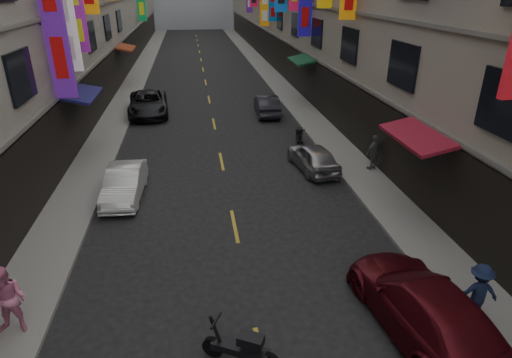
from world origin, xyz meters
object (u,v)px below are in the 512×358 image
object	(u,v)px
car_left_mid	(125,183)
car_left_far	(148,103)
scooter_crossing	(241,348)
pedestrian_lfar	(8,301)
pedestrian_rnear	(478,292)
pedestrian_rfar	(374,152)
car_right_far	(267,105)
scooter_far_right	(299,138)
car_right_near	(424,307)
car_right_mid	(313,157)

from	to	relation	value
car_left_mid	car_left_far	size ratio (longest dim) A/B	0.72
scooter_crossing	pedestrian_lfar	size ratio (longest dim) A/B	0.93
pedestrian_rnear	pedestrian_rfar	size ratio (longest dim) A/B	0.96
car_left_far	car_right_far	world-z (taller)	car_left_far
car_left_far	pedestrian_rfar	xyz separation A→B (m)	(10.60, -10.83, 0.20)
scooter_crossing	scooter_far_right	xyz separation A→B (m)	(4.59, 13.44, 0.00)
car_left_mid	car_right_far	world-z (taller)	car_right_far
car_right_near	pedestrian_lfar	distance (m)	9.72
car_right_near	pedestrian_rfar	size ratio (longest dim) A/B	3.14
car_right_near	car_right_far	world-z (taller)	car_right_near
car_left_mid	car_right_far	bearing A→B (deg)	57.82
pedestrian_rnear	pedestrian_rfar	world-z (taller)	pedestrian_rfar
car_right_far	pedestrian_rnear	world-z (taller)	pedestrian_rnear
car_right_near	pedestrian_rfar	world-z (taller)	pedestrian_rfar
pedestrian_lfar	pedestrian_rfar	size ratio (longest dim) A/B	1.12
car_left_mid	car_right_mid	distance (m)	8.16
car_left_mid	car_left_far	xyz separation A→B (m)	(0.00, 11.86, 0.11)
scooter_crossing	scooter_far_right	distance (m)	14.20
car_left_mid	car_right_mid	size ratio (longest dim) A/B	1.04
scooter_crossing	car_right_near	distance (m)	4.42
scooter_far_right	car_right_far	bearing A→B (deg)	-73.48
car_right_far	car_right_mid	bearing A→B (deg)	96.06
scooter_far_right	pedestrian_rfar	world-z (taller)	pedestrian_rfar
car_right_mid	pedestrian_rfar	bearing A→B (deg)	159.38
car_left_mid	car_right_near	xyz separation A→B (m)	(7.94, -8.39, 0.11)
pedestrian_rnear	scooter_far_right	bearing A→B (deg)	-72.70
car_right_mid	pedestrian_rnear	xyz separation A→B (m)	(1.40, -9.84, 0.27)
car_right_near	pedestrian_rnear	bearing A→B (deg)	-179.75
car_right_far	car_right_near	bearing A→B (deg)	94.17
car_right_near	pedestrian_rnear	xyz separation A→B (m)	(1.46, 0.16, 0.15)
scooter_far_right	car_left_far	distance (m)	10.82
car_left_far	car_right_far	distance (m)	7.56
car_right_mid	car_right_far	world-z (taller)	car_right_far
pedestrian_lfar	car_right_mid	bearing A→B (deg)	48.86
car_right_mid	pedestrian_rfar	world-z (taller)	pedestrian_rfar
scooter_crossing	car_left_far	distance (m)	20.88
car_left_mid	pedestrian_lfar	size ratio (longest dim) A/B	2.08
scooter_crossing	pedestrian_rfar	world-z (taller)	pedestrian_rfar
car_left_far	pedestrian_rnear	xyz separation A→B (m)	(9.40, -20.09, 0.16)
scooter_far_right	pedestrian_lfar	bearing A→B (deg)	60.42
car_right_near	car_right_mid	size ratio (longest dim) A/B	1.41
car_left_mid	pedestrian_rfar	size ratio (longest dim) A/B	2.33
pedestrian_lfar	pedestrian_rnear	xyz separation A→B (m)	(11.09, -1.17, -0.13)
car_right_near	pedestrian_rnear	size ratio (longest dim) A/B	3.29
pedestrian_rfar	pedestrian_rnear	bearing A→B (deg)	57.54
pedestrian_rnear	car_right_mid	bearing A→B (deg)	-70.17
car_left_mid	pedestrian_rnear	xyz separation A→B (m)	(9.40, -8.23, 0.27)
car_right_mid	car_left_far	bearing A→B (deg)	-59.97
car_right_mid	pedestrian_rfar	size ratio (longest dim) A/B	2.23
scooter_far_right	car_left_far	bearing A→B (deg)	-31.00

